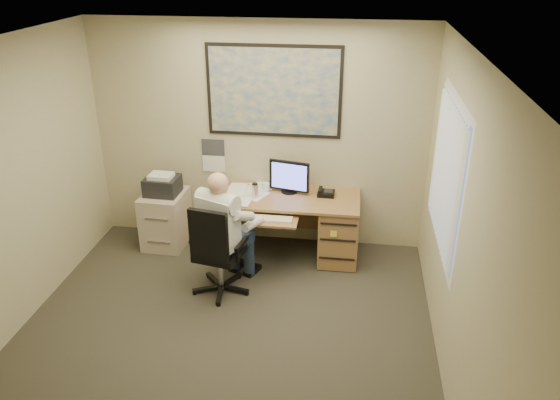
# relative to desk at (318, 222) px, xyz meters

# --- Properties ---
(room_shell) EXTENTS (4.00, 4.50, 2.70)m
(room_shell) POSITION_rel_desk_xyz_m (-0.77, -1.90, 0.91)
(room_shell) COLOR #333027
(room_shell) RESTS_ON ground
(desk) EXTENTS (1.60, 0.97, 1.14)m
(desk) POSITION_rel_desk_xyz_m (0.00, 0.00, 0.00)
(desk) COLOR #9D7343
(desk) RESTS_ON ground
(world_map) EXTENTS (1.56, 0.03, 1.06)m
(world_map) POSITION_rel_desk_xyz_m (-0.58, 0.33, 1.46)
(world_map) COLOR #1E4C93
(world_map) RESTS_ON room_shell
(wall_calendar) EXTENTS (0.28, 0.01, 0.42)m
(wall_calendar) POSITION_rel_desk_xyz_m (-1.33, 0.34, 0.64)
(wall_calendar) COLOR white
(wall_calendar) RESTS_ON room_shell
(window_blinds) EXTENTS (0.06, 1.40, 1.30)m
(window_blinds) POSITION_rel_desk_xyz_m (1.20, -1.10, 1.11)
(window_blinds) COLOR white
(window_blinds) RESTS_ON room_shell
(filing_cabinet) EXTENTS (0.51, 0.61, 0.95)m
(filing_cabinet) POSITION_rel_desk_xyz_m (-1.89, 0.01, -0.04)
(filing_cabinet) COLOR #C3B29D
(filing_cabinet) RESTS_ON ground
(office_chair) EXTENTS (0.74, 0.74, 1.06)m
(office_chair) POSITION_rel_desk_xyz_m (-0.97, -0.95, -0.13)
(office_chair) COLOR black
(office_chair) RESTS_ON ground
(person) EXTENTS (0.84, 0.97, 1.36)m
(person) POSITION_rel_desk_xyz_m (-0.98, -0.87, 0.24)
(person) COLOR silver
(person) RESTS_ON office_chair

